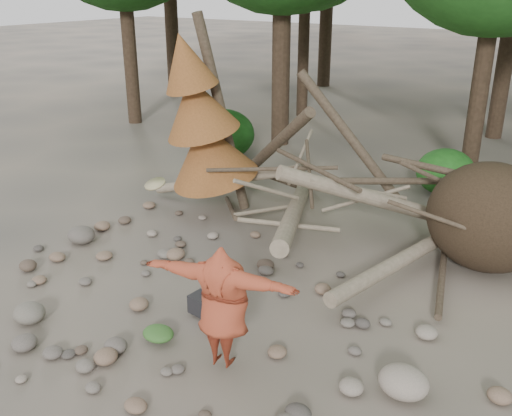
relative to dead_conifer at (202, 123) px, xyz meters
The scene contains 12 objects.
ground 5.05m from the dead_conifer, 47.26° to the right, with size 120.00×120.00×0.00m, color #514C44.
deadfall_pile 5.33m from the dead_conifer, ahead, with size 8.55×5.24×3.30m.
dead_conifer is the anchor object (origin of this frame).
bush_left 4.72m from the dead_conifer, 121.92° to the left, with size 1.80×1.80×1.44m, color #184E15.
bush_mid 6.11m from the dead_conifer, 48.52° to the left, with size 1.40×1.40×1.12m, color #21641C.
frisbee_thrower 5.50m from the dead_conifer, 48.31° to the right, with size 2.57×0.99×2.30m.
backpack 4.55m from the dead_conifer, 51.18° to the right, with size 0.45×0.30×0.30m, color black.
cloth_green 5.18m from the dead_conifer, 59.15° to the right, with size 0.48×0.40×0.18m, color #336126.
cloth_orange 5.07m from the dead_conifer, 49.18° to the right, with size 0.30×0.25×0.11m, color #C26421.
boulder_front_left 5.22m from the dead_conifer, 84.65° to the right, with size 0.51×0.46×0.30m, color #6D675B.
boulder_mid_right 6.87m from the dead_conifer, 28.96° to the right, with size 0.64×0.58×0.39m, color gray.
boulder_mid_left 3.35m from the dead_conifer, 115.11° to the right, with size 0.57×0.51×0.34m, color #5E574F.
Camera 1 is at (4.41, -5.67, 4.85)m, focal length 40.00 mm.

